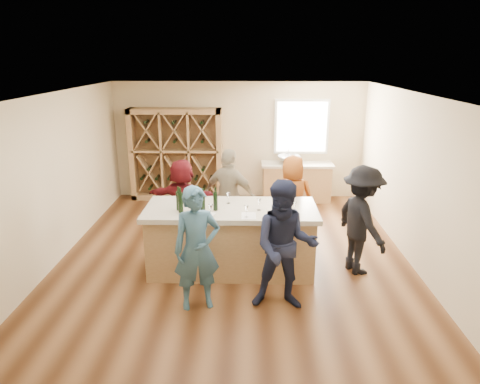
{
  "coord_description": "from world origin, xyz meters",
  "views": [
    {
      "loc": [
        0.25,
        -6.74,
        3.37
      ],
      "look_at": [
        0.1,
        0.2,
        1.15
      ],
      "focal_mm": 32.0,
      "sensor_mm": 36.0,
      "label": 1
    }
  ],
  "objects_px": {
    "person_server": "(361,220)",
    "person_far_left": "(183,200)",
    "wine_bottle_e": "(215,201)",
    "person_near_left": "(197,249)",
    "wine_bottle_b": "(181,203)",
    "person_far_mid": "(230,197)",
    "sink": "(289,159)",
    "tasting_counter_base": "(231,241)",
    "person_near_right": "(285,246)",
    "wine_bottle_c": "(198,200)",
    "wine_rack": "(176,155)",
    "person_far_right": "(292,199)",
    "wine_bottle_a": "(179,201)",
    "wine_bottle_d": "(203,203)"
  },
  "relations": [
    {
      "from": "wine_rack",
      "to": "person_near_left",
      "type": "distance_m",
      "value": 4.88
    },
    {
      "from": "person_near_left",
      "to": "person_near_right",
      "type": "relative_size",
      "value": 0.95
    },
    {
      "from": "wine_bottle_a",
      "to": "wine_bottle_b",
      "type": "bearing_deg",
      "value": -64.47
    },
    {
      "from": "person_server",
      "to": "person_far_left",
      "type": "distance_m",
      "value": 3.25
    },
    {
      "from": "wine_bottle_e",
      "to": "person_far_left",
      "type": "height_order",
      "value": "person_far_left"
    },
    {
      "from": "wine_rack",
      "to": "person_far_right",
      "type": "distance_m",
      "value": 3.56
    },
    {
      "from": "wine_bottle_d",
      "to": "person_far_right",
      "type": "xyz_separation_m",
      "value": [
        1.51,
        1.38,
        -0.4
      ]
    },
    {
      "from": "wine_bottle_b",
      "to": "person_far_mid",
      "type": "distance_m",
      "value": 1.53
    },
    {
      "from": "wine_bottle_c",
      "to": "person_far_mid",
      "type": "bearing_deg",
      "value": 70.55
    },
    {
      "from": "wine_bottle_b",
      "to": "person_near_right",
      "type": "height_order",
      "value": "person_near_right"
    },
    {
      "from": "tasting_counter_base",
      "to": "wine_bottle_b",
      "type": "relative_size",
      "value": 8.28
    },
    {
      "from": "person_server",
      "to": "person_far_left",
      "type": "xyz_separation_m",
      "value": [
        -3.02,
        1.19,
        -0.09
      ]
    },
    {
      "from": "sink",
      "to": "wine_bottle_d",
      "type": "height_order",
      "value": "wine_bottle_d"
    },
    {
      "from": "wine_bottle_e",
      "to": "person_far_right",
      "type": "distance_m",
      "value": 1.92
    },
    {
      "from": "wine_rack",
      "to": "wine_bottle_e",
      "type": "height_order",
      "value": "wine_rack"
    },
    {
      "from": "wine_bottle_b",
      "to": "person_far_mid",
      "type": "xyz_separation_m",
      "value": [
        0.69,
        1.33,
        -0.34
      ]
    },
    {
      "from": "sink",
      "to": "person_far_mid",
      "type": "relative_size",
      "value": 0.3
    },
    {
      "from": "wine_bottle_e",
      "to": "person_server",
      "type": "bearing_deg",
      "value": 2.91
    },
    {
      "from": "person_server",
      "to": "person_far_right",
      "type": "distance_m",
      "value": 1.56
    },
    {
      "from": "tasting_counter_base",
      "to": "person_server",
      "type": "height_order",
      "value": "person_server"
    },
    {
      "from": "person_far_mid",
      "to": "person_far_left",
      "type": "distance_m",
      "value": 0.89
    },
    {
      "from": "tasting_counter_base",
      "to": "wine_bottle_e",
      "type": "height_order",
      "value": "wine_bottle_e"
    },
    {
      "from": "wine_bottle_e",
      "to": "person_near_right",
      "type": "relative_size",
      "value": 0.16
    },
    {
      "from": "wine_bottle_b",
      "to": "person_far_mid",
      "type": "height_order",
      "value": "person_far_mid"
    },
    {
      "from": "person_near_left",
      "to": "person_server",
      "type": "height_order",
      "value": "person_server"
    },
    {
      "from": "wine_rack",
      "to": "wine_bottle_b",
      "type": "bearing_deg",
      "value": -79.63
    },
    {
      "from": "sink",
      "to": "wine_bottle_e",
      "type": "relative_size",
      "value": 1.88
    },
    {
      "from": "person_far_mid",
      "to": "tasting_counter_base",
      "type": "bearing_deg",
      "value": 117.79
    },
    {
      "from": "person_server",
      "to": "person_far_mid",
      "type": "bearing_deg",
      "value": 43.01
    },
    {
      "from": "wine_bottle_e",
      "to": "person_near_left",
      "type": "distance_m",
      "value": 1.04
    },
    {
      "from": "person_far_mid",
      "to": "person_far_left",
      "type": "relative_size",
      "value": 1.13
    },
    {
      "from": "wine_bottle_b",
      "to": "person_near_left",
      "type": "distance_m",
      "value": 1.0
    },
    {
      "from": "wine_bottle_e",
      "to": "person_near_right",
      "type": "height_order",
      "value": "person_near_right"
    },
    {
      "from": "wine_bottle_d",
      "to": "person_server",
      "type": "bearing_deg",
      "value": 3.99
    },
    {
      "from": "person_near_right",
      "to": "person_far_left",
      "type": "distance_m",
      "value": 2.85
    },
    {
      "from": "wine_bottle_e",
      "to": "person_near_left",
      "type": "bearing_deg",
      "value": -100.74
    },
    {
      "from": "wine_bottle_c",
      "to": "person_near_right",
      "type": "bearing_deg",
      "value": -36.58
    },
    {
      "from": "sink",
      "to": "person_far_left",
      "type": "distance_m",
      "value": 3.26
    },
    {
      "from": "wine_rack",
      "to": "person_far_right",
      "type": "xyz_separation_m",
      "value": [
        2.56,
        -2.46,
        -0.27
      ]
    },
    {
      "from": "wine_bottle_d",
      "to": "wine_rack",
      "type": "bearing_deg",
      "value": 105.25
    },
    {
      "from": "person_server",
      "to": "wine_bottle_c",
      "type": "bearing_deg",
      "value": 73.11
    },
    {
      "from": "sink",
      "to": "person_far_right",
      "type": "bearing_deg",
      "value": -93.39
    },
    {
      "from": "person_far_right",
      "to": "person_far_left",
      "type": "distance_m",
      "value": 2.04
    },
    {
      "from": "wine_bottle_e",
      "to": "person_far_left",
      "type": "bearing_deg",
      "value": 118.73
    },
    {
      "from": "tasting_counter_base",
      "to": "wine_bottle_a",
      "type": "distance_m",
      "value": 1.09
    },
    {
      "from": "wine_bottle_a",
      "to": "person_far_mid",
      "type": "relative_size",
      "value": 0.17
    },
    {
      "from": "sink",
      "to": "tasting_counter_base",
      "type": "bearing_deg",
      "value": -108.93
    },
    {
      "from": "tasting_counter_base",
      "to": "person_near_right",
      "type": "xyz_separation_m",
      "value": [
        0.78,
        -1.09,
        0.42
      ]
    },
    {
      "from": "person_near_left",
      "to": "person_server",
      "type": "distance_m",
      "value": 2.71
    },
    {
      "from": "sink",
      "to": "person_far_left",
      "type": "height_order",
      "value": "person_far_left"
    }
  ]
}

